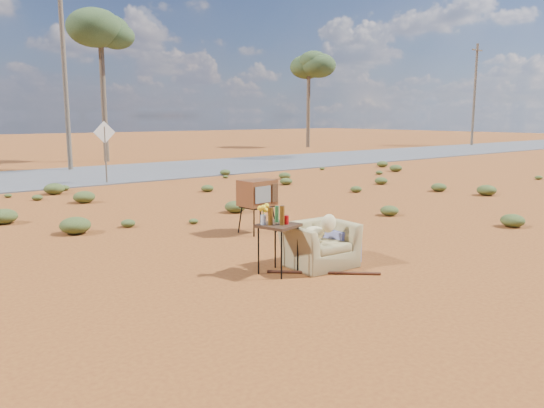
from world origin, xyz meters
TOP-DOWN VIEW (x-y plane):
  - ground at (0.00, 0.00)m, footprint 140.00×140.00m
  - highway at (0.00, 15.00)m, footprint 140.00×7.00m
  - armchair at (0.28, -0.28)m, footprint 1.29×0.80m
  - tv_unit at (0.87, 2.25)m, footprint 0.72×0.60m
  - side_table at (-0.63, -0.20)m, footprint 0.65×0.65m
  - rusty_bar at (-0.07, -0.68)m, footprint 1.30×1.19m
  - road_sign at (1.50, 12.00)m, footprint 0.78×0.06m
  - eucalyptus_center at (5.00, 21.00)m, footprint 3.20×3.20m
  - eucalyptus_right at (22.00, 24.00)m, footprint 3.20×3.20m
  - utility_pole_center at (2.00, 17.50)m, footprint 1.40×0.20m
  - utility_pole_east at (34.00, 17.50)m, footprint 1.40×0.20m
  - scrub_patch at (-0.82, 4.41)m, footprint 17.49×8.07m

SIDE VIEW (x-z plane):
  - ground at x=0.00m, z-range 0.00..0.00m
  - highway at x=0.00m, z-range 0.00..0.04m
  - rusty_bar at x=-0.07m, z-range 0.00..0.05m
  - scrub_patch at x=-0.82m, z-range -0.03..0.30m
  - armchair at x=0.28m, z-range -0.03..0.89m
  - side_table at x=-0.63m, z-range 0.25..1.32m
  - tv_unit at x=0.87m, z-range 0.26..1.35m
  - road_sign at x=1.50m, z-range 0.41..2.60m
  - utility_pole_center at x=2.00m, z-range 0.15..8.15m
  - utility_pole_east at x=34.00m, z-range 0.15..8.15m
  - eucalyptus_right at x=22.00m, z-range 2.39..9.49m
  - eucalyptus_center at x=5.00m, z-range 2.63..10.23m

